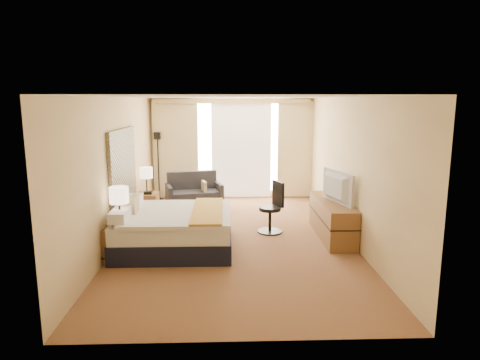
{
  "coord_description": "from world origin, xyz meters",
  "views": [
    {
      "loc": [
        -0.16,
        -7.68,
        2.55
      ],
      "look_at": [
        0.11,
        0.4,
        1.03
      ],
      "focal_mm": 32.0,
      "sensor_mm": 36.0,
      "label": 1
    }
  ],
  "objects_px": {
    "bed": "(174,229)",
    "desk_chair": "(272,210)",
    "lamp_left": "(119,196)",
    "lamp_right": "(146,173)",
    "nightstand_left": "(120,243)",
    "loveseat": "(194,195)",
    "floor_lamp": "(158,152)",
    "media_dresser": "(332,219)",
    "television": "(333,187)",
    "nightstand_right": "(148,206)"
  },
  "relations": [
    {
      "from": "nightstand_left",
      "to": "lamp_left",
      "type": "relative_size",
      "value": 0.86
    },
    {
      "from": "desk_chair",
      "to": "bed",
      "type": "bearing_deg",
      "value": -176.84
    },
    {
      "from": "loveseat",
      "to": "floor_lamp",
      "type": "relative_size",
      "value": 0.83
    },
    {
      "from": "nightstand_left",
      "to": "desk_chair",
      "type": "distance_m",
      "value": 2.97
    },
    {
      "from": "floor_lamp",
      "to": "television",
      "type": "relative_size",
      "value": 1.73
    },
    {
      "from": "lamp_right",
      "to": "lamp_left",
      "type": "bearing_deg",
      "value": -89.82
    },
    {
      "from": "loveseat",
      "to": "desk_chair",
      "type": "distance_m",
      "value": 2.72
    },
    {
      "from": "nightstand_left",
      "to": "bed",
      "type": "distance_m",
      "value": 0.97
    },
    {
      "from": "lamp_left",
      "to": "nightstand_right",
      "type": "bearing_deg",
      "value": 90.17
    },
    {
      "from": "nightstand_right",
      "to": "lamp_right",
      "type": "height_order",
      "value": "lamp_right"
    },
    {
      "from": "bed",
      "to": "lamp_left",
      "type": "height_order",
      "value": "lamp_left"
    },
    {
      "from": "nightstand_left",
      "to": "desk_chair",
      "type": "height_order",
      "value": "desk_chair"
    },
    {
      "from": "nightstand_right",
      "to": "lamp_right",
      "type": "relative_size",
      "value": 0.95
    },
    {
      "from": "lamp_left",
      "to": "lamp_right",
      "type": "height_order",
      "value": "lamp_left"
    },
    {
      "from": "floor_lamp",
      "to": "nightstand_right",
      "type": "bearing_deg",
      "value": -89.07
    },
    {
      "from": "media_dresser",
      "to": "loveseat",
      "type": "xyz_separation_m",
      "value": [
        -2.76,
        2.49,
        -0.08
      ]
    },
    {
      "from": "nightstand_right",
      "to": "loveseat",
      "type": "height_order",
      "value": "loveseat"
    },
    {
      "from": "lamp_left",
      "to": "television",
      "type": "distance_m",
      "value": 3.74
    },
    {
      "from": "nightstand_left",
      "to": "lamp_right",
      "type": "xyz_separation_m",
      "value": [
        -0.0,
        2.48,
        0.72
      ]
    },
    {
      "from": "media_dresser",
      "to": "television",
      "type": "xyz_separation_m",
      "value": [
        -0.05,
        -0.16,
        0.64
      ]
    },
    {
      "from": "desk_chair",
      "to": "lamp_left",
      "type": "xyz_separation_m",
      "value": [
        -2.61,
        -1.34,
        0.6
      ]
    },
    {
      "from": "nightstand_left",
      "to": "lamp_right",
      "type": "distance_m",
      "value": 2.58
    },
    {
      "from": "nightstand_right",
      "to": "lamp_right",
      "type": "distance_m",
      "value": 0.72
    },
    {
      "from": "loveseat",
      "to": "nightstand_left",
      "type": "bearing_deg",
      "value": -119.65
    },
    {
      "from": "desk_chair",
      "to": "television",
      "type": "xyz_separation_m",
      "value": [
        1.04,
        -0.51,
        0.55
      ]
    },
    {
      "from": "lamp_left",
      "to": "television",
      "type": "bearing_deg",
      "value": 12.82
    },
    {
      "from": "nightstand_left",
      "to": "media_dresser",
      "type": "bearing_deg",
      "value": 15.84
    },
    {
      "from": "desk_chair",
      "to": "lamp_right",
      "type": "bearing_deg",
      "value": 134.8
    },
    {
      "from": "bed",
      "to": "nightstand_left",
      "type": "bearing_deg",
      "value": -147.0
    },
    {
      "from": "bed",
      "to": "loveseat",
      "type": "xyz_separation_m",
      "value": [
        0.13,
        3.01,
        -0.07
      ]
    },
    {
      "from": "nightstand_left",
      "to": "desk_chair",
      "type": "xyz_separation_m",
      "value": [
        2.61,
        1.4,
        0.17
      ]
    },
    {
      "from": "nightstand_right",
      "to": "loveseat",
      "type": "relative_size",
      "value": 0.38
    },
    {
      "from": "nightstand_right",
      "to": "bed",
      "type": "distance_m",
      "value": 2.13
    },
    {
      "from": "bed",
      "to": "desk_chair",
      "type": "height_order",
      "value": "desk_chair"
    },
    {
      "from": "desk_chair",
      "to": "lamp_right",
      "type": "height_order",
      "value": "lamp_right"
    },
    {
      "from": "nightstand_left",
      "to": "loveseat",
      "type": "bearing_deg",
      "value": 75.15
    },
    {
      "from": "loveseat",
      "to": "floor_lamp",
      "type": "distance_m",
      "value": 1.59
    },
    {
      "from": "television",
      "to": "desk_chair",
      "type": "bearing_deg",
      "value": 47.95
    },
    {
      "from": "nightstand_right",
      "to": "desk_chair",
      "type": "height_order",
      "value": "desk_chair"
    },
    {
      "from": "bed",
      "to": "floor_lamp",
      "type": "height_order",
      "value": "floor_lamp"
    },
    {
      "from": "media_dresser",
      "to": "floor_lamp",
      "type": "height_order",
      "value": "floor_lamp"
    },
    {
      "from": "media_dresser",
      "to": "bed",
      "type": "relative_size",
      "value": 0.93
    },
    {
      "from": "nightstand_left",
      "to": "floor_lamp",
      "type": "relative_size",
      "value": 0.32
    },
    {
      "from": "media_dresser",
      "to": "television",
      "type": "distance_m",
      "value": 0.66
    },
    {
      "from": "nightstand_right",
      "to": "floor_lamp",
      "type": "distance_m",
      "value": 2.08
    },
    {
      "from": "desk_chair",
      "to": "media_dresser",
      "type": "bearing_deg",
      "value": -40.77
    },
    {
      "from": "floor_lamp",
      "to": "bed",
      "type": "bearing_deg",
      "value": -77.62
    },
    {
      "from": "lamp_right",
      "to": "television",
      "type": "bearing_deg",
      "value": -23.55
    },
    {
      "from": "nightstand_left",
      "to": "lamp_right",
      "type": "bearing_deg",
      "value": 90.01
    },
    {
      "from": "media_dresser",
      "to": "lamp_left",
      "type": "height_order",
      "value": "lamp_left"
    }
  ]
}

